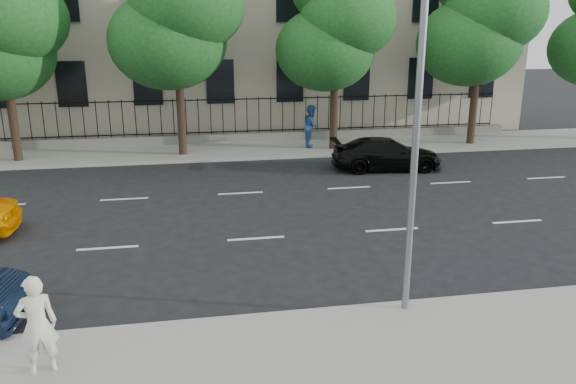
# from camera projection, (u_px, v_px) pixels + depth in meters

# --- Properties ---
(ground) EXTENTS (120.00, 120.00, 0.00)m
(ground) POSITION_uv_depth(u_px,v_px,m) (269.00, 276.00, 13.34)
(ground) COLOR black
(ground) RESTS_ON ground
(near_sidewalk) EXTENTS (60.00, 4.00, 0.15)m
(near_sidewalk) POSITION_uv_depth(u_px,v_px,m) (302.00, 371.00, 9.54)
(near_sidewalk) COLOR gray
(near_sidewalk) RESTS_ON ground
(far_sidewalk) EXTENTS (60.00, 4.00, 0.15)m
(far_sidewalk) POSITION_uv_depth(u_px,v_px,m) (226.00, 150.00, 26.53)
(far_sidewalk) COLOR gray
(far_sidewalk) RESTS_ON ground
(lane_markings) EXTENTS (49.60, 4.62, 0.01)m
(lane_markings) POSITION_uv_depth(u_px,v_px,m) (247.00, 213.00, 17.82)
(lane_markings) COLOR silver
(lane_markings) RESTS_ON ground
(iron_fence) EXTENTS (30.00, 0.50, 2.20)m
(iron_fence) POSITION_uv_depth(u_px,v_px,m) (223.00, 132.00, 27.97)
(iron_fence) COLOR slate
(iron_fence) RESTS_ON far_sidewalk
(street_light) EXTENTS (0.25, 3.32, 8.05)m
(street_light) POSITION_uv_depth(u_px,v_px,m) (410.00, 57.00, 10.63)
(street_light) COLOR slate
(street_light) RESTS_ON near_sidewalk
(tree_b) EXTENTS (5.53, 5.12, 8.97)m
(tree_b) POSITION_uv_depth(u_px,v_px,m) (2.00, 23.00, 22.77)
(tree_b) COLOR #382619
(tree_b) RESTS_ON far_sidewalk
(tree_c) EXTENTS (5.89, 5.50, 9.80)m
(tree_c) POSITION_uv_depth(u_px,v_px,m) (176.00, 9.00, 23.79)
(tree_c) COLOR #382619
(tree_c) RESTS_ON far_sidewalk
(tree_d) EXTENTS (5.34, 4.94, 8.84)m
(tree_d) POSITION_uv_depth(u_px,v_px,m) (336.00, 23.00, 25.14)
(tree_d) COLOR #382619
(tree_d) RESTS_ON far_sidewalk
(tree_e) EXTENTS (5.71, 5.31, 9.46)m
(tree_e) POSITION_uv_depth(u_px,v_px,m) (481.00, 15.00, 26.22)
(tree_e) COLOR #382619
(tree_e) RESTS_ON far_sidewalk
(black_sedan) EXTENTS (4.67, 2.25, 1.31)m
(black_sedan) POSITION_uv_depth(u_px,v_px,m) (386.00, 154.00, 23.11)
(black_sedan) COLOR black
(black_sedan) RESTS_ON ground
(woman_near) EXTENTS (0.73, 0.59, 1.74)m
(woman_near) POSITION_uv_depth(u_px,v_px,m) (37.00, 325.00, 9.17)
(woman_near) COLOR silver
(woman_near) RESTS_ON near_sidewalk
(pedestrian_far) EXTENTS (0.97, 1.13, 2.00)m
(pedestrian_far) POSITION_uv_depth(u_px,v_px,m) (312.00, 126.00, 26.69)
(pedestrian_far) COLOR #2C5692
(pedestrian_far) RESTS_ON far_sidewalk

